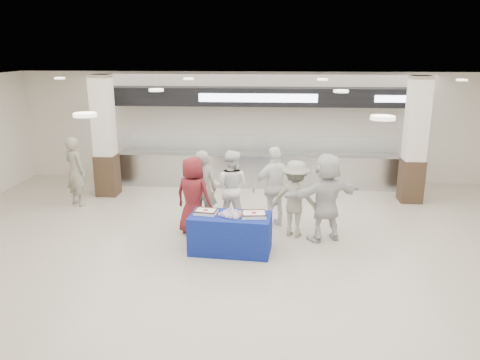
# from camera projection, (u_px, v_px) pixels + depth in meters

# --- Properties ---
(ground) EXTENTS (14.00, 14.00, 0.00)m
(ground) POSITION_uv_depth(u_px,v_px,m) (247.00, 269.00, 8.42)
(ground) COLOR beige
(ground) RESTS_ON ground
(serving_line) EXTENTS (8.70, 0.85, 2.80)m
(serving_line) POSITION_uv_depth(u_px,v_px,m) (258.00, 146.00, 13.29)
(serving_line) COLOR #B5B8BC
(serving_line) RESTS_ON ground
(column_left) EXTENTS (0.55, 0.55, 3.20)m
(column_left) POSITION_uv_depth(u_px,v_px,m) (105.00, 139.00, 12.32)
(column_left) COLOR #352418
(column_left) RESTS_ON ground
(column_right) EXTENTS (0.55, 0.55, 3.20)m
(column_right) POSITION_uv_depth(u_px,v_px,m) (415.00, 143.00, 11.77)
(column_right) COLOR #352418
(column_right) RESTS_ON ground
(display_table) EXTENTS (1.61, 0.91, 0.75)m
(display_table) POSITION_uv_depth(u_px,v_px,m) (230.00, 233.00, 9.05)
(display_table) COLOR navy
(display_table) RESTS_ON ground
(sheet_cake_left) EXTENTS (0.46, 0.39, 0.09)m
(sheet_cake_left) POSITION_uv_depth(u_px,v_px,m) (206.00, 211.00, 9.03)
(sheet_cake_left) COLOR white
(sheet_cake_left) RESTS_ON display_table
(sheet_cake_right) EXTENTS (0.49, 0.39, 0.10)m
(sheet_cake_right) POSITION_uv_depth(u_px,v_px,m) (254.00, 214.00, 8.87)
(sheet_cake_right) COLOR white
(sheet_cake_right) RESTS_ON display_table
(cupcake_tray) EXTENTS (0.51, 0.47, 0.07)m
(cupcake_tray) POSITION_uv_depth(u_px,v_px,m) (232.00, 214.00, 8.92)
(cupcake_tray) COLOR #A4A3A8
(cupcake_tray) RESTS_ON display_table
(civilian_maroon) EXTENTS (0.96, 0.79, 1.68)m
(civilian_maroon) POSITION_uv_depth(u_px,v_px,m) (193.00, 196.00, 9.84)
(civilian_maroon) COLOR maroon
(civilian_maroon) RESTS_ON ground
(soldier_a) EXTENTS (0.66, 0.45, 1.74)m
(soldier_a) POSITION_uv_depth(u_px,v_px,m) (202.00, 190.00, 10.17)
(soldier_a) COLOR gray
(soldier_a) RESTS_ON ground
(chef_tall) EXTENTS (0.95, 0.81, 1.69)m
(chef_tall) POSITION_uv_depth(u_px,v_px,m) (231.00, 187.00, 10.41)
(chef_tall) COLOR white
(chef_tall) RESTS_ON ground
(chef_short) EXTENTS (1.14, 0.80, 1.80)m
(chef_short) POSITION_uv_depth(u_px,v_px,m) (275.00, 187.00, 10.27)
(chef_short) COLOR white
(chef_short) RESTS_ON ground
(soldier_b) EXTENTS (1.19, 0.90, 1.63)m
(soldier_b) POSITION_uv_depth(u_px,v_px,m) (295.00, 199.00, 9.74)
(soldier_b) COLOR gray
(soldier_b) RESTS_ON ground
(civilian_white) EXTENTS (1.77, 1.19, 1.83)m
(civilian_white) POSITION_uv_depth(u_px,v_px,m) (326.00, 197.00, 9.48)
(civilian_white) COLOR silver
(civilian_white) RESTS_ON ground
(soldier_bg) EXTENTS (0.76, 0.70, 1.75)m
(soldier_bg) POSITION_uv_depth(u_px,v_px,m) (75.00, 171.00, 11.67)
(soldier_bg) COLOR gray
(soldier_bg) RESTS_ON ground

